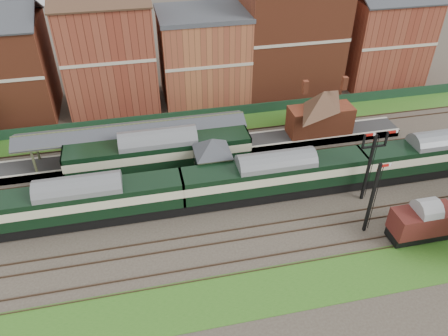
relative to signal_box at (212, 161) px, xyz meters
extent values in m
plane|color=#473D33|center=(3.00, -3.25, -3.19)|extent=(160.00, 160.00, 0.00)
cube|color=#2D6619|center=(3.00, 12.75, -3.16)|extent=(90.00, 4.50, 0.06)
cube|color=#2D6619|center=(3.00, -15.25, -3.16)|extent=(90.00, 5.00, 0.06)
cube|color=#193823|center=(3.00, 14.75, -2.44)|extent=(90.00, 0.12, 1.50)
cube|color=#2D2D2D|center=(-2.00, 6.50, -2.69)|extent=(55.00, 3.40, 1.00)
cube|color=#53684A|center=(0.00, 0.00, -1.99)|extent=(3.40, 3.20, 2.40)
cube|color=#4C5535|center=(0.00, 0.00, 0.21)|extent=(3.60, 3.40, 2.00)
pyramid|color=#383A3F|center=(0.00, 0.00, 2.01)|extent=(5.40, 5.40, 1.60)
cube|color=maroon|center=(8.00, 0.00, -2.09)|extent=(3.00, 2.40, 2.20)
cube|color=#4C3323|center=(8.00, -0.65, -0.64)|extent=(3.20, 1.34, 0.79)
cube|color=#4C3323|center=(8.00, 0.65, -0.64)|extent=(3.20, 1.34, 0.79)
cube|color=brown|center=(15.00, 6.50, -0.44)|extent=(8.00, 3.00, 3.50)
pyramid|color=#4C3323|center=(15.00, 6.50, 2.41)|extent=(8.10, 8.10, 2.20)
cube|color=brown|center=(12.50, 6.50, 2.91)|extent=(0.60, 0.60, 1.60)
cube|color=brown|center=(17.50, 6.50, 2.91)|extent=(0.60, 0.60, 1.60)
cube|color=#4C5535|center=(-19.00, 5.20, -0.49)|extent=(0.22, 0.22, 3.40)
cube|color=#4C5535|center=(3.00, 7.80, -0.49)|extent=(0.22, 0.22, 3.40)
cube|color=#383A3F|center=(-8.00, 5.55, 1.41)|extent=(26.00, 1.99, 0.90)
cube|color=#383A3F|center=(-8.00, 7.45, 1.41)|extent=(26.00, 1.99, 0.90)
cube|color=#4C5535|center=(-8.00, 6.50, 1.79)|extent=(26.00, 0.20, 0.20)
cube|color=black|center=(15.00, -5.75, 0.81)|extent=(0.25, 0.25, 8.00)
cube|color=black|center=(15.00, -5.75, 3.41)|extent=(2.60, 0.18, 0.18)
cube|color=#B2140F|center=(14.35, -5.75, 4.86)|extent=(1.10, 0.08, 0.25)
cube|color=#B2140F|center=(16.75, -5.75, 4.86)|extent=(1.10, 0.08, 0.25)
cube|color=black|center=(13.00, -10.25, 0.81)|extent=(0.25, 0.25, 8.00)
cube|color=#B2140F|center=(13.55, -10.25, 4.51)|extent=(1.10, 0.08, 0.25)
cube|color=maroon|center=(-10.00, 21.75, 4.31)|extent=(12.00, 10.00, 15.00)
cube|color=#A75C35|center=(3.00, 21.75, 2.81)|extent=(12.00, 10.00, 12.00)
cube|color=brown|center=(16.00, 21.75, 4.81)|extent=(14.00, 10.00, 16.00)
cube|color=maroon|center=(31.00, 21.75, 3.31)|extent=(12.00, 10.00, 13.00)
cube|color=black|center=(-13.47, -3.25, -2.44)|extent=(19.45, 2.72, 1.19)
cube|color=black|center=(-13.47, -3.25, -0.44)|extent=(19.45, 3.03, 2.81)
cube|color=beige|center=(-13.47, -3.25, -0.10)|extent=(19.47, 3.07, 0.97)
cube|color=slate|center=(-13.47, -3.25, 1.13)|extent=(19.45, 3.03, 0.65)
cube|color=black|center=(5.98, -3.25, -2.44)|extent=(19.45, 2.72, 1.19)
cube|color=black|center=(5.98, -3.25, -0.44)|extent=(19.45, 3.03, 2.81)
cube|color=beige|center=(5.98, -3.25, -0.10)|extent=(19.47, 3.07, 0.97)
cube|color=slate|center=(5.98, -3.25, 1.13)|extent=(19.45, 3.03, 0.65)
cube|color=black|center=(25.43, -3.25, -2.44)|extent=(19.45, 2.72, 1.19)
cube|color=black|center=(25.43, -3.25, -0.44)|extent=(19.45, 3.03, 2.81)
cube|color=beige|center=(25.43, -3.25, -0.10)|extent=(19.47, 3.07, 0.97)
cube|color=slate|center=(25.43, -3.25, 1.13)|extent=(19.45, 3.03, 0.65)
cube|color=black|center=(-5.40, 3.25, -2.41)|extent=(20.38, 2.85, 1.25)
cube|color=black|center=(-5.40, 3.25, -0.31)|extent=(20.38, 3.17, 2.94)
cube|color=beige|center=(-5.40, 3.25, 0.04)|extent=(20.40, 3.21, 1.02)
cube|color=slate|center=(-5.40, 3.25, 1.33)|extent=(20.38, 3.17, 0.68)
cube|color=black|center=(17.51, -12.25, -2.60)|extent=(5.78, 2.13, 0.87)
cube|color=#4E2016|center=(17.51, -12.25, -1.01)|extent=(5.78, 2.51, 2.31)
cube|color=gray|center=(17.51, -12.25, 0.27)|extent=(5.78, 2.51, 0.42)
camera|label=1|loc=(-6.99, -37.52, 26.79)|focal=35.00mm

